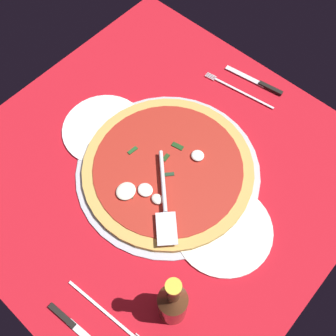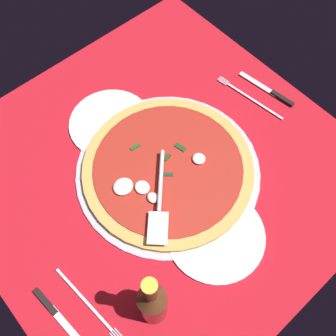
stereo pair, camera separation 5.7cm
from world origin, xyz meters
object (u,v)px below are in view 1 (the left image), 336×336
Objects in this scene: dinner_plate_left at (104,129)px; pizza_server at (164,199)px; pizza at (168,169)px; place_setting_near at (91,320)px; place_setting_far at (249,87)px; beer_bottle at (173,303)px; dinner_plate_right at (223,230)px.

dinner_plate_left is 27.02cm from pizza_server.
place_setting_near is (11.52, -36.82, -1.29)cm from pizza.
place_setting_far is (-12.24, 71.65, 0.01)cm from place_setting_near.
pizza is 34.86cm from place_setting_far.
place_setting_near is at bearing -47.38° from dinner_plate_left.
dinner_plate_left is 47.49cm from place_setting_near.
dinner_plate_right is at bearing 98.08° from beer_bottle.
pizza reaches higher than place_setting_near.
dinner_plate_right is (40.43, -0.94, 0.00)cm from dinner_plate_left.
place_setting_near is 19.01cm from beer_bottle.
pizza is at bearing 171.92° from dinner_plate_right.
pizza_server is at bearing -11.79° from dinner_plate_left.
pizza is 2.23× the size of pizza_server.
beer_bottle is (11.28, 12.85, 8.31)cm from place_setting_near.
pizza reaches higher than dinner_plate_left.
pizza is 1.90× the size of place_setting_near.
pizza is 33.81cm from beer_bottle.
place_setting_far is 63.87cm from beer_bottle.
pizza is at bearing 5.18° from dinner_plate_left.
dinner_plate_right is 15.33cm from pizza_server.
dinner_plate_right is at bearing -1.33° from dinner_plate_left.
dinner_plate_left is 0.52× the size of pizza.
place_setting_far is at bearing 61.51° from dinner_plate_left.
beer_bottle is at bearing -46.43° from pizza.
place_setting_far is at bearing 95.32° from place_setting_near.
beer_bottle is (17.21, -16.62, 4.63)cm from pizza_server.
place_setting_far reaches higher than dinner_plate_left.
pizza is at bearing 171.16° from pizza_server.
dinner_plate_right is at bearing 61.60° from pizza_server.
pizza_server reaches higher than pizza.
pizza_server reaches higher than dinner_plate_left.
pizza is 9.53cm from pizza_server.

